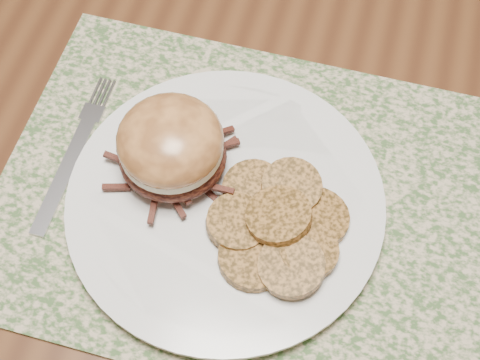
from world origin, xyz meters
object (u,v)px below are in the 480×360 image
(fork, at_px, (75,151))
(dinner_plate, at_px, (225,202))
(dining_table, at_px, (220,196))
(pork_sandwich, at_px, (171,147))

(fork, bearing_deg, dinner_plate, -6.50)
(dining_table, distance_m, pork_sandwich, 0.14)
(dining_table, height_order, pork_sandwich, pork_sandwich)
(dining_table, xyz_separation_m, dinner_plate, (0.02, -0.05, 0.09))
(dining_table, bearing_deg, dinner_plate, -66.16)
(dining_table, distance_m, dinner_plate, 0.11)
(pork_sandwich, bearing_deg, dinner_plate, -34.18)
(pork_sandwich, xyz_separation_m, fork, (-0.10, -0.00, -0.05))
(dining_table, bearing_deg, pork_sandwich, -133.41)
(fork, bearing_deg, pork_sandwich, 0.63)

